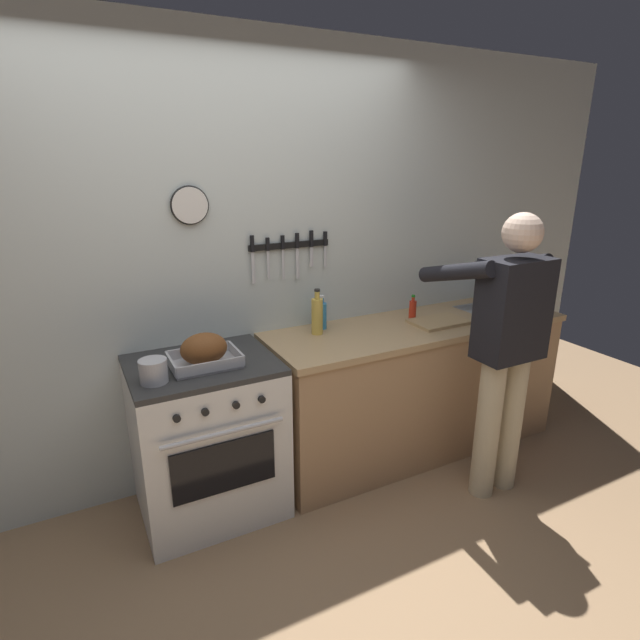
% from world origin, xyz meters
% --- Properties ---
extents(ground_plane, '(8.00, 8.00, 0.00)m').
position_xyz_m(ground_plane, '(0.00, 0.00, 0.00)').
color(ground_plane, '#937251').
extents(wall_back, '(6.00, 0.13, 2.60)m').
position_xyz_m(wall_back, '(0.00, 1.35, 1.30)').
color(wall_back, silver).
rests_on(wall_back, ground).
extents(counter_block, '(2.03, 0.65, 0.90)m').
position_xyz_m(counter_block, '(1.21, 0.99, 0.46)').
color(counter_block, tan).
rests_on(counter_block, ground).
extents(stove, '(0.76, 0.67, 0.90)m').
position_xyz_m(stove, '(-0.22, 0.99, 0.45)').
color(stove, white).
rests_on(stove, ground).
extents(person_cook, '(0.51, 0.63, 1.66)m').
position_xyz_m(person_cook, '(1.34, 0.39, 0.95)').
color(person_cook, '#C6B793').
rests_on(person_cook, ground).
extents(roasting_pan, '(0.35, 0.26, 0.18)m').
position_xyz_m(roasting_pan, '(-0.21, 0.94, 0.98)').
color(roasting_pan, '#B7B7BC').
rests_on(roasting_pan, stove).
extents(saucepan, '(0.13, 0.13, 0.12)m').
position_xyz_m(saucepan, '(-0.48, 0.85, 0.96)').
color(saucepan, '#B7B7BC').
rests_on(saucepan, stove).
extents(cutting_board, '(0.36, 0.24, 0.02)m').
position_xyz_m(cutting_board, '(1.32, 0.93, 0.91)').
color(cutting_board, tan).
rests_on(cutting_board, counter_block).
extents(bottle_dish_soap, '(0.06, 0.06, 0.21)m').
position_xyz_m(bottle_dish_soap, '(0.60, 1.19, 0.99)').
color(bottle_dish_soap, '#338CCC').
rests_on(bottle_dish_soap, counter_block).
extents(bottle_hot_sauce, '(0.05, 0.05, 0.17)m').
position_xyz_m(bottle_hot_sauce, '(1.22, 1.08, 0.97)').
color(bottle_hot_sauce, red).
rests_on(bottle_hot_sauce, counter_block).
extents(bottle_cooking_oil, '(0.07, 0.07, 0.28)m').
position_xyz_m(bottle_cooking_oil, '(0.53, 1.11, 1.02)').
color(bottle_cooking_oil, gold).
rests_on(bottle_cooking_oil, counter_block).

